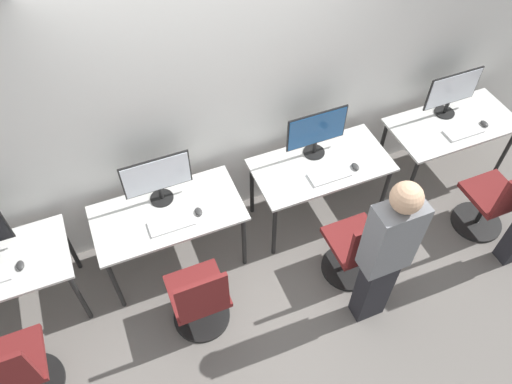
{
  "coord_description": "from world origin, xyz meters",
  "views": [
    {
      "loc": [
        -0.97,
        -2.24,
        3.97
      ],
      "look_at": [
        0.0,
        0.13,
        0.87
      ],
      "focal_mm": 35.0,
      "sensor_mm": 36.0,
      "label": 1
    }
  ],
  "objects": [
    {
      "name": "monitor_left",
      "position": [
        -0.71,
        0.48,
        0.98
      ],
      "size": [
        0.56,
        0.2,
        0.47
      ],
      "color": "black",
      "rests_on": "desk_left"
    },
    {
      "name": "monitor_right",
      "position": [
        0.71,
        0.47,
        0.98
      ],
      "size": [
        0.56,
        0.2,
        0.47
      ],
      "color": "black",
      "rests_on": "desk_right"
    },
    {
      "name": "mouse_left",
      "position": [
        -0.47,
        0.21,
        0.74
      ],
      "size": [
        0.06,
        0.09,
        0.03
      ],
      "color": "#333333",
      "rests_on": "desk_left"
    },
    {
      "name": "office_chair_far_right",
      "position": [
        2.12,
        -0.45,
        0.38
      ],
      "size": [
        0.48,
        0.48,
        0.92
      ],
      "color": "black",
      "rests_on": "ground_plane"
    },
    {
      "name": "person_right",
      "position": [
        0.65,
        -0.79,
        0.9
      ],
      "size": [
        0.36,
        0.22,
        1.65
      ],
      "color": "#232328",
      "rests_on": "ground_plane"
    },
    {
      "name": "desk_far_right",
      "position": [
        2.13,
        0.32,
        0.64
      ],
      "size": [
        1.23,
        0.63,
        0.72
      ],
      "color": "silver",
      "rests_on": "ground_plane"
    },
    {
      "name": "wall_back",
      "position": [
        0.0,
        0.76,
        1.4
      ],
      "size": [
        12.0,
        0.05,
        2.8
      ],
      "color": "silver",
      "rests_on": "ground_plane"
    },
    {
      "name": "mouse_right",
      "position": [
        0.96,
        0.17,
        0.74
      ],
      "size": [
        0.06,
        0.09,
        0.03
      ],
      "color": "#333333",
      "rests_on": "desk_right"
    },
    {
      "name": "keyboard_left",
      "position": [
        -0.71,
        0.19,
        0.73
      ],
      "size": [
        0.37,
        0.16,
        0.02
      ],
      "color": "silver",
      "rests_on": "desk_left"
    },
    {
      "name": "ground_plane",
      "position": [
        0.0,
        0.0,
        0.0
      ],
      "size": [
        20.0,
        20.0,
        0.0
      ],
      "primitive_type": "plane",
      "color": "slate"
    },
    {
      "name": "office_chair_right",
      "position": [
        0.7,
        -0.42,
        0.38
      ],
      "size": [
        0.48,
        0.48,
        0.92
      ],
      "color": "black",
      "rests_on": "ground_plane"
    },
    {
      "name": "keyboard_far_right",
      "position": [
        2.13,
        0.18,
        0.73
      ],
      "size": [
        0.37,
        0.16,
        0.02
      ],
      "color": "silver",
      "rests_on": "desk_far_right"
    },
    {
      "name": "monitor_far_right",
      "position": [
        2.13,
        0.47,
        0.98
      ],
      "size": [
        0.56,
        0.2,
        0.47
      ],
      "color": "black",
      "rests_on": "desk_far_right"
    },
    {
      "name": "mouse_far_left",
      "position": [
        -1.87,
        0.24,
        0.74
      ],
      "size": [
        0.06,
        0.09,
        0.03
      ],
      "color": "#333333",
      "rests_on": "desk_far_left"
    },
    {
      "name": "mouse_far_right",
      "position": [
        2.37,
        0.18,
        0.74
      ],
      "size": [
        0.06,
        0.09,
        0.03
      ],
      "color": "#333333",
      "rests_on": "desk_far_right"
    },
    {
      "name": "keyboard_right",
      "position": [
        0.71,
        0.17,
        0.73
      ],
      "size": [
        0.37,
        0.16,
        0.02
      ],
      "color": "silver",
      "rests_on": "desk_right"
    },
    {
      "name": "desk_right",
      "position": [
        0.71,
        0.32,
        0.64
      ],
      "size": [
        1.23,
        0.63,
        0.72
      ],
      "color": "silver",
      "rests_on": "ground_plane"
    },
    {
      "name": "office_chair_far_left",
      "position": [
        -2.08,
        -0.41,
        0.38
      ],
      "size": [
        0.48,
        0.48,
        0.92
      ],
      "color": "black",
      "rests_on": "ground_plane"
    },
    {
      "name": "office_chair_left",
      "position": [
        -0.68,
        -0.37,
        0.38
      ],
      "size": [
        0.48,
        0.48,
        0.92
      ],
      "color": "black",
      "rests_on": "ground_plane"
    },
    {
      "name": "desk_left",
      "position": [
        -0.71,
        0.32,
        0.64
      ],
      "size": [
        1.23,
        0.63,
        0.72
      ],
      "color": "silver",
      "rests_on": "ground_plane"
    }
  ]
}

